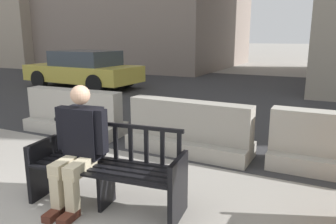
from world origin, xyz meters
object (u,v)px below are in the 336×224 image
object	(u,v)px
street_bench	(107,171)
seated_person	(79,144)
car_taxi_near	(84,69)
jersey_barrier_left	(74,115)
jersey_barrier_centre	(189,132)

from	to	relation	value
street_bench	seated_person	distance (m)	0.42
street_bench	car_taxi_near	size ratio (longest dim) A/B	0.41
seated_person	street_bench	bearing A→B (deg)	17.68
jersey_barrier_left	street_bench	bearing A→B (deg)	-41.38
seated_person	jersey_barrier_left	world-z (taller)	seated_person
seated_person	car_taxi_near	size ratio (longest dim) A/B	0.31
jersey_barrier_left	jersey_barrier_centre	bearing A→B (deg)	-1.42
street_bench	seated_person	bearing A→B (deg)	-162.32
street_bench	jersey_barrier_left	xyz separation A→B (m)	(-2.28, 2.01, -0.06)
seated_person	jersey_barrier_centre	size ratio (longest dim) A/B	0.65
seated_person	car_taxi_near	xyz separation A→B (m)	(-5.68, 6.69, -0.01)
jersey_barrier_left	car_taxi_near	world-z (taller)	car_taxi_near
seated_person	jersey_barrier_left	size ratio (longest dim) A/B	0.65
jersey_barrier_centre	jersey_barrier_left	distance (m)	2.42
seated_person	jersey_barrier_centre	bearing A→B (deg)	78.36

